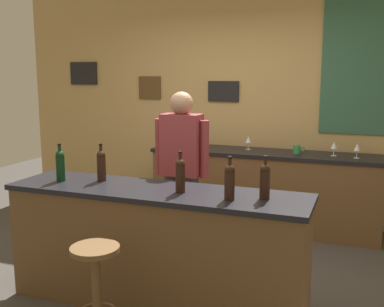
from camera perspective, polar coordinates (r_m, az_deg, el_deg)
name	(u,v)px	position (r m, az deg, el deg)	size (l,w,h in m)	color
ground_plane	(177,281)	(4.13, -1.92, -15.57)	(10.00, 10.00, 0.00)	#423D38
back_wall	(243,103)	(5.65, 6.37, 6.23)	(6.00, 0.09, 2.80)	tan
bar_counter	(156,247)	(3.61, -4.46, -11.49)	(2.33, 0.60, 0.92)	brown
side_counter	(264,190)	(5.36, 8.90, -4.50)	(2.61, 0.56, 0.90)	brown
bartender	(182,167)	(4.18, -1.29, -1.68)	(0.52, 0.21, 1.62)	#384766
bar_stool	(96,279)	(3.16, -11.86, -14.98)	(0.32, 0.32, 0.68)	brown
wine_bottle_a	(60,164)	(3.84, -16.06, -1.31)	(0.07, 0.07, 0.31)	black
wine_bottle_b	(101,164)	(3.77, -11.21, -1.32)	(0.07, 0.07, 0.31)	black
wine_bottle_c	(180,174)	(3.34, -1.46, -2.58)	(0.07, 0.07, 0.31)	black
wine_bottle_d	(230,181)	(3.15, 4.70, -3.38)	(0.07, 0.07, 0.31)	black
wine_bottle_e	(265,180)	(3.20, 9.06, -3.26)	(0.07, 0.07, 0.31)	black
wine_glass_a	(248,140)	(5.37, 7.01, 1.66)	(0.07, 0.07, 0.16)	silver
wine_glass_b	(334,146)	(5.15, 17.25, 0.92)	(0.07, 0.07, 0.16)	silver
wine_glass_c	(357,148)	(5.08, 19.85, 0.67)	(0.07, 0.07, 0.16)	silver
coffee_mug	(297,149)	(5.20, 12.95, 0.51)	(0.13, 0.08, 0.09)	#338C4C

